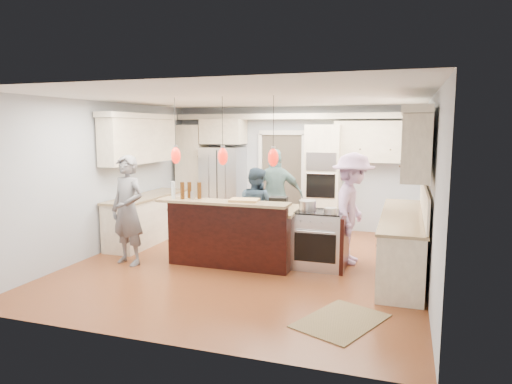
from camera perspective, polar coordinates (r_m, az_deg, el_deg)
ground_plane at (r=7.69m, az=-0.83°, el=-8.87°), size 6.00×6.00×0.00m
room_shell at (r=7.37m, az=-0.85°, el=4.79°), size 5.54×6.04×2.72m
refrigerator at (r=10.46m, az=-4.14°, el=0.67°), size 0.90×0.70×1.80m
oven_column at (r=9.82m, az=8.42°, el=1.60°), size 0.72×0.69×2.30m
back_upper_cabinets at (r=10.23m, az=0.26°, el=4.86°), size 5.30×0.61×2.54m
right_counter_run at (r=7.35m, az=18.31°, el=-1.61°), size 0.64×3.10×2.51m
left_cabinets at (r=9.22m, az=-13.69°, el=0.45°), size 0.64×2.30×2.51m
kitchen_island at (r=7.71m, az=-2.40°, el=-5.09°), size 2.10×1.46×1.12m
island_range at (r=7.42m, az=8.09°, el=-5.91°), size 0.82×0.71×0.92m
pendant_lights at (r=6.98m, az=-4.17°, el=4.48°), size 1.75×0.15×1.03m
person_bar_end at (r=7.73m, az=-15.74°, el=-2.22°), size 0.74×0.58×1.80m
person_far_left at (r=8.34m, az=-0.02°, el=-2.14°), size 0.88×0.78×1.52m
person_far_right at (r=8.98m, az=2.48°, el=-0.45°), size 1.16×0.77×1.82m
person_range_side at (r=7.66m, az=11.94°, el=-2.03°), size 0.73×1.22×1.84m
floor_rug at (r=5.60m, az=10.56°, el=-15.56°), size 1.12×1.30×0.01m
water_bottle at (r=7.33m, az=-10.30°, el=0.24°), size 0.07×0.07×0.27m
beer_bottle_a at (r=7.26m, az=-7.10°, el=0.19°), size 0.07×0.07×0.26m
beer_bottle_b at (r=7.27m, az=-9.19°, el=0.19°), size 0.09×0.09×0.27m
beer_bottle_c at (r=7.35m, az=-8.32°, el=0.25°), size 0.09×0.09×0.26m
drink_can at (r=7.21m, az=-7.93°, el=-0.44°), size 0.09×0.09×0.12m
cutting_board at (r=6.98m, az=-1.48°, el=-1.02°), size 0.47×0.35×0.03m
pot_large at (r=7.36m, az=6.46°, el=-1.67°), size 0.27×0.27×0.16m
pot_small at (r=7.11m, az=9.30°, el=-2.34°), size 0.19×0.19×0.10m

